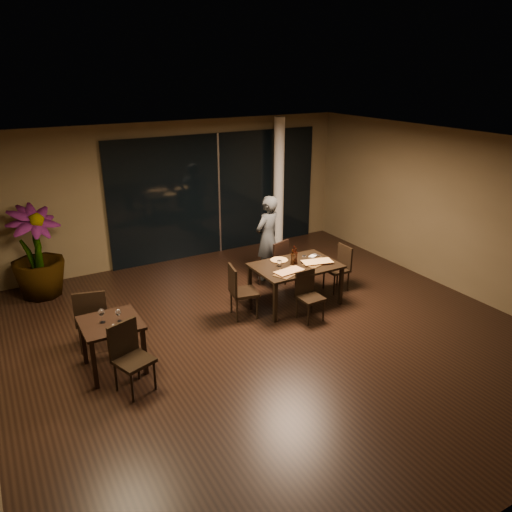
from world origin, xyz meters
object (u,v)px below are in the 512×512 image
(chair_side_far, at_px, (92,316))
(chair_side_near, at_px, (129,353))
(chair_main_far, at_px, (276,261))
(bottle_b, at_px, (296,256))
(chair_main_near, at_px, (308,293))
(diner, at_px, (267,238))
(chair_main_left, at_px, (239,289))
(side_table, at_px, (111,330))
(main_table, at_px, (296,269))
(potted_plant, at_px, (36,253))
(bottle_a, at_px, (292,257))
(chair_main_right, at_px, (340,265))
(bottle_c, at_px, (294,254))

(chair_side_far, height_order, chair_side_near, chair_side_far)
(chair_main_far, relative_size, bottle_b, 3.18)
(chair_main_near, height_order, diner, diner)
(chair_main_far, distance_m, chair_main_left, 1.44)
(chair_main_near, distance_m, bottle_b, 0.76)
(side_table, relative_size, bottle_b, 2.68)
(main_table, height_order, chair_main_far, chair_main_far)
(potted_plant, height_order, bottle_a, potted_plant)
(chair_main_near, distance_m, diner, 1.87)
(side_table, height_order, bottle_b, bottle_b)
(potted_plant, relative_size, bottle_b, 5.76)
(main_table, bearing_deg, diner, 83.22)
(chair_main_right, xyz_separation_m, chair_side_far, (-4.61, 0.07, 0.08))
(chair_side_far, xyz_separation_m, potted_plant, (-0.43, 2.43, 0.30))
(chair_main_left, distance_m, bottle_a, 1.12)
(chair_main_near, relative_size, chair_main_left, 0.90)
(chair_main_far, xyz_separation_m, diner, (0.06, 0.43, 0.33))
(side_table, xyz_separation_m, chair_side_near, (0.08, -0.57, -0.09))
(diner, distance_m, bottle_c, 1.13)
(bottle_b, bearing_deg, main_table, -115.79)
(main_table, bearing_deg, chair_side_near, -162.14)
(chair_main_near, relative_size, bottle_c, 2.73)
(side_table, distance_m, chair_main_far, 3.73)
(diner, height_order, bottle_b, diner)
(diner, distance_m, bottle_b, 1.22)
(main_table, xyz_separation_m, bottle_b, (0.01, 0.03, 0.22))
(chair_side_near, distance_m, bottle_c, 3.57)
(main_table, relative_size, chair_side_near, 1.58)
(chair_main_near, height_order, bottle_b, bottle_b)
(chair_main_far, xyz_separation_m, chair_main_left, (-1.21, -0.78, -0.01))
(chair_side_far, distance_m, potted_plant, 2.49)
(side_table, distance_m, potted_plant, 3.16)
(chair_main_far, relative_size, bottle_c, 3.08)
(chair_main_near, height_order, chair_side_far, chair_side_far)
(chair_main_left, height_order, chair_side_near, chair_side_near)
(chair_main_right, height_order, diner, diner)
(chair_side_far, distance_m, chair_side_near, 1.25)
(side_table, distance_m, diner, 3.95)
(main_table, relative_size, chair_main_right, 1.73)
(chair_main_far, bearing_deg, bottle_b, 65.99)
(diner, bearing_deg, chair_main_far, 62.17)
(side_table, xyz_separation_m, bottle_b, (3.41, 0.53, 0.28))
(bottle_b, bearing_deg, diner, 83.67)
(chair_main_far, bearing_deg, potted_plant, -42.16)
(chair_main_far, height_order, chair_main_near, chair_main_far)
(main_table, height_order, bottle_a, bottle_a)
(side_table, xyz_separation_m, chair_main_near, (3.27, -0.08, -0.15))
(chair_main_right, height_order, potted_plant, potted_plant)
(potted_plant, bearing_deg, chair_main_right, -26.38)
(chair_side_far, bearing_deg, side_table, 115.04)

